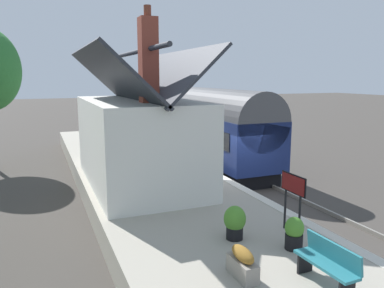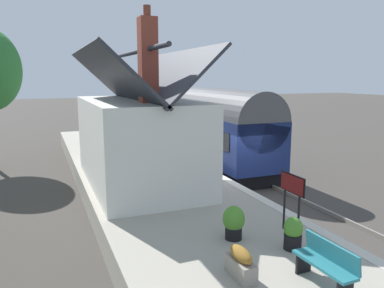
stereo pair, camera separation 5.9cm
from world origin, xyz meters
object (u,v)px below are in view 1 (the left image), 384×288
Objects in this scene: planter_bench_right at (145,134)px; bench_by_lamp at (328,262)px; planter_bench_left at (127,131)px; planter_under_sign at (294,233)px; lamp_post_platform at (167,105)px; station_sign_board at (293,189)px; station_building at (139,138)px; train at (220,129)px; planter_corner_building at (117,135)px; planter_by_door at (235,222)px; planter_edge_far at (93,146)px; planter_edge_near at (242,263)px; bench_near_building at (134,140)px.

bench_by_lamp is at bearing 175.90° from planter_bench_right.
planter_under_sign is at bearing 179.60° from planter_bench_left.
lamp_post_platform reaches higher than station_sign_board.
train is at bearing -54.57° from station_building.
planter_corner_building is at bearing 31.38° from train.
train is 9.94× the size of planter_by_door.
train is 12.88m from bench_by_lamp.
planter_edge_far is 5.35m from planter_bench_left.
lamp_post_platform is (12.52, -2.67, 2.27)m from planter_edge_near.
bench_near_building is at bearing -5.48° from planter_edge_near.
lamp_post_platform reaches higher than planter_under_sign.
planter_bench_right is at bearing -121.71° from planter_corner_building.
bench_by_lamp is 1.95× the size of planter_bench_right.
train is 8.16m from planter_bench_left.
planter_edge_far is at bearing 64.87° from train.
train is 1.16× the size of station_building.
lamp_post_platform is at bearing 179.85° from planter_bench_right.
planter_under_sign reaches higher than planter_edge_near.
lamp_post_platform is at bearing -116.20° from planter_edge_far.
lamp_post_platform is 11.12m from station_sign_board.
planter_corner_building is 0.46× the size of station_sign_board.
lamp_post_platform reaches higher than bench_near_building.
planter_bench_right is 0.87× the size of planter_bench_left.
planter_edge_near is at bearing 110.60° from planter_under_sign.
bench_near_building reaches higher than planter_edge_near.
planter_bench_left is (7.41, 3.31, -0.90)m from train.
planter_by_door is 0.23× the size of lamp_post_platform.
planter_under_sign reaches higher than planter_bench_right.
planter_edge_far is 1.01× the size of planter_bench_right.
planter_by_door is 1.03× the size of planter_bench_left.
bench_by_lamp is 0.38× the size of lamp_post_platform.
planter_edge_near is (-14.81, 1.42, -0.16)m from bench_near_building.
planter_bench_left is (19.68, -0.52, -0.05)m from bench_by_lamp.
planter_by_door is at bearing 178.80° from planter_corner_building.
planter_edge_far is at bearing 7.25° from station_building.
planter_by_door is at bearing 155.33° from train.
planter_bench_left is 1.01× the size of planter_edge_near.
bench_by_lamp is at bearing 158.22° from station_sign_board.
planter_edge_near is at bearing 156.02° from planter_by_door.
planter_corner_building is 1.01× the size of planter_bench_right.
planter_edge_far is 0.20× the size of lamp_post_platform.
station_building is 11.48m from planter_bench_left.
lamp_post_platform is at bearing -173.08° from planter_bench_left.
station_sign_board is at bearing -97.76° from planter_by_door.
bench_by_lamp is 1.78× the size of planter_under_sign.
lamp_post_platform is at bearing -5.46° from bench_by_lamp.
planter_bench_right is at bearing -154.75° from planter_bench_left.
planter_by_door is (-5.89, -0.90, -1.30)m from station_building.
planter_edge_near is 13.00m from lamp_post_platform.
bench_near_building is 0.90× the size of station_sign_board.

